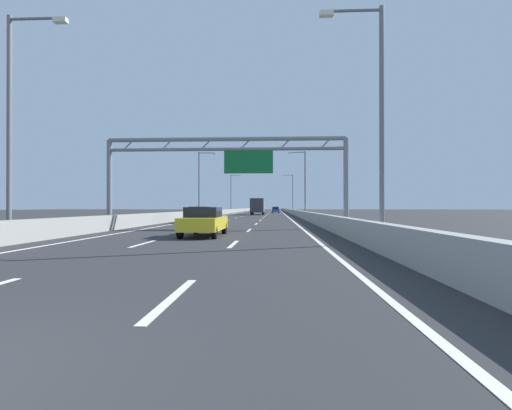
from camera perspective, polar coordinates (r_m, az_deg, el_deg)
The scene contains 53 objects.
ground_plane at distance 102.74m, azimuth 0.97°, elevation -1.10°, with size 260.00×260.00×0.00m, color #2D2D30.
lane_dash_left_1 at distance 16.13m, azimuth -16.24°, elevation -5.48°, with size 0.16×3.00×0.01m, color white.
lane_dash_left_2 at distance 24.78m, azimuth -9.39°, elevation -3.66°, with size 0.16×3.00×0.01m, color white.
lane_dash_left_3 at distance 33.62m, azimuth -6.12°, elevation -2.77°, with size 0.16×3.00×0.01m, color white.
lane_dash_left_4 at distance 42.53m, azimuth -4.21°, elevation -2.25°, with size 0.16×3.00×0.01m, color white.
lane_dash_left_5 at distance 51.46m, azimuth -2.97°, elevation -1.91°, with size 0.16×3.00×0.01m, color white.
lane_dash_left_6 at distance 60.42m, azimuth -2.10°, elevation -1.67°, with size 0.16×3.00×0.01m, color white.
lane_dash_left_7 at distance 69.39m, azimuth -1.45°, elevation -1.49°, with size 0.16×3.00×0.01m, color white.
lane_dash_left_8 at distance 78.36m, azimuth -0.95°, elevation -1.35°, with size 0.16×3.00×0.01m, color white.
lane_dash_left_9 at distance 87.35m, azimuth -0.56°, elevation -1.24°, with size 0.16×3.00×0.01m, color white.
lane_dash_left_10 at distance 96.33m, azimuth -0.23°, elevation -1.15°, with size 0.16×3.00×0.01m, color white.
lane_dash_left_11 at distance 105.32m, azimuth 0.04°, elevation -1.08°, with size 0.16×3.00×0.01m, color white.
lane_dash_left_12 at distance 114.30m, azimuth 0.26°, elevation -1.01°, with size 0.16×3.00×0.01m, color white.
lane_dash_left_13 at distance 123.30m, azimuth 0.45°, elevation -0.96°, with size 0.16×3.00×0.01m, color white.
lane_dash_left_14 at distance 132.29m, azimuth 0.62°, elevation -0.91°, with size 0.16×3.00×0.01m, color white.
lane_dash_left_15 at distance 141.28m, azimuth 0.77°, elevation -0.87°, with size 0.16×3.00×0.01m, color white.
lane_dash_left_16 at distance 150.27m, azimuth 0.89°, elevation -0.84°, with size 0.16×3.00×0.01m, color white.
lane_dash_left_17 at distance 159.27m, azimuth 1.01°, elevation -0.81°, with size 0.16×3.00×0.01m, color white.
lane_dash_right_0 at distance 6.56m, azimuth -12.20°, elevation -13.18°, with size 0.16×3.00×0.01m, color white.
lane_dash_right_1 at distance 15.34m, azimuth -3.36°, elevation -5.76°, with size 0.16×3.00×0.01m, color white.
lane_dash_right_2 at distance 24.28m, azimuth -1.04°, elevation -3.74°, with size 0.16×3.00×0.01m, color white.
lane_dash_right_3 at distance 33.25m, azimuth 0.03°, elevation -2.80°, with size 0.16×3.00×0.01m, color white.
lane_dash_right_4 at distance 42.23m, azimuth 0.64°, elevation -2.27°, with size 0.16×3.00×0.01m, color white.
lane_dash_right_5 at distance 51.22m, azimuth 1.04°, elevation -1.92°, with size 0.16×3.00×0.01m, color white.
lane_dash_right_6 at distance 60.21m, azimuth 1.32°, elevation -1.67°, with size 0.16×3.00×0.01m, color white.
lane_dash_right_7 at distance 69.21m, azimuth 1.52°, elevation -1.49°, with size 0.16×3.00×0.01m, color white.
lane_dash_right_8 at distance 78.21m, azimuth 1.68°, elevation -1.35°, with size 0.16×3.00×0.01m, color white.
lane_dash_right_9 at distance 87.20m, azimuth 1.81°, elevation -1.24°, with size 0.16×3.00×0.01m, color white.
lane_dash_right_10 at distance 96.20m, azimuth 1.91°, elevation -1.15°, with size 0.16×3.00×0.01m, color white.
lane_dash_right_11 at distance 105.20m, azimuth 1.99°, elevation -1.08°, with size 0.16×3.00×0.01m, color white.
lane_dash_right_12 at distance 114.20m, azimuth 2.07°, elevation -1.01°, with size 0.16×3.00×0.01m, color white.
lane_dash_right_13 at distance 123.19m, azimuth 2.13°, elevation -0.96°, with size 0.16×3.00×0.01m, color white.
lane_dash_right_14 at distance 132.19m, azimuth 2.18°, elevation -0.91°, with size 0.16×3.00×0.01m, color white.
lane_dash_right_15 at distance 141.19m, azimuth 2.23°, elevation -0.87°, with size 0.16×3.00×0.01m, color white.
lane_dash_right_16 at distance 150.19m, azimuth 2.27°, elevation -0.84°, with size 0.16×3.00×0.01m, color white.
lane_dash_right_17 at distance 159.19m, azimuth 2.30°, elevation -0.81°, with size 0.16×3.00×0.01m, color white.
edge_line_left at distance 91.10m, azimuth -2.59°, elevation -1.20°, with size 0.16×176.00×0.01m, color white.
edge_line_right at distance 90.70m, azimuth 4.03°, elevation -1.20°, with size 0.16×176.00×0.01m, color white.
barrier_left at distance 113.15m, azimuth -2.36°, elevation -0.78°, with size 0.45×220.00×0.95m.
barrier_right at distance 112.73m, azimuth 4.65°, elevation -0.78°, with size 0.45×220.00×0.95m.
sign_gantry at distance 27.28m, azimuth -4.02°, elevation 6.87°, with size 16.94×0.36×6.36m.
streetlamp_left_near at distance 19.53m, azimuth -31.91°, elevation 11.36°, with size 2.58×0.28×9.50m.
streetlamp_right_near at distance 16.67m, azimuth 17.18°, elevation 13.36°, with size 2.58×0.28×9.50m.
streetlamp_left_mid at distance 57.26m, azimuth -8.13°, elevation 3.66°, with size 2.58×0.28×9.50m.
streetlamp_right_mid at distance 56.35m, azimuth 6.98°, elevation 3.72°, with size 2.58×0.28×9.50m.
streetlamp_left_far at distance 97.14m, azimuth -3.56°, elevation 2.04°, with size 2.58×0.28×9.50m.
streetlamp_right_far at distance 96.60m, azimuth 5.28°, elevation 2.05°, with size 2.58×0.28×9.50m.
yellow_car at distance 19.71m, azimuth -7.65°, elevation -2.37°, with size 1.81×4.56×1.46m.
blue_car at distance 94.75m, azimuth 2.89°, elevation -0.72°, with size 1.81×4.45×1.43m.
silver_car at distance 35.71m, azimuth -8.26°, elevation -1.42°, with size 1.85×4.43×1.50m.
orange_car at distance 133.40m, azimuth -0.09°, elevation -0.57°, with size 1.79×4.41×1.53m.
green_car at distance 133.78m, azimuth 2.89°, elevation -0.58°, with size 1.80×4.20×1.53m.
box_truck at distance 72.52m, azimuth 0.22°, elevation -0.13°, with size 2.38×8.11×3.02m.
Camera 1 is at (3.46, -2.67, 1.47)m, focal length 27.26 mm.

